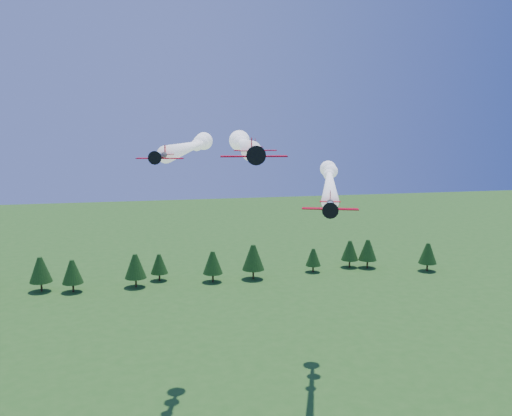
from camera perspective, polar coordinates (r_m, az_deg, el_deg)
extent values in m
cylinder|color=black|center=(66.97, -0.24, 5.51)|extent=(1.78, 5.78, 1.05)
cone|color=black|center=(63.66, -0.04, 5.32)|extent=(1.17, 1.08, 1.05)
cone|color=black|center=(63.04, 0.00, 5.28)|extent=(0.52, 0.53, 0.46)
cylinder|color=black|center=(62.86, 0.02, 5.27)|extent=(2.20, 0.33, 2.21)
cube|color=#CA000F|center=(66.57, -0.22, 5.19)|extent=(7.91, 2.42, 0.13)
cube|color=#CA000F|center=(70.69, -0.45, 5.74)|extent=(3.15, 1.28, 0.07)
cube|color=#CA000F|center=(70.75, -0.45, 6.43)|extent=(0.22, 1.00, 1.53)
ellipsoid|color=#8AB2D6|center=(66.00, -0.19, 5.82)|extent=(0.92, 1.35, 0.66)
sphere|color=white|center=(95.87, -1.42, 6.60)|extent=(2.30, 2.30, 2.30)
sphere|color=white|center=(99.38, -1.52, 6.69)|extent=(3.00, 3.00, 3.00)
sphere|color=white|center=(102.88, -1.61, 6.78)|extent=(3.70, 3.70, 3.70)
cylinder|color=black|center=(79.25, -9.54, 5.14)|extent=(2.03, 4.76, 0.87)
cone|color=black|center=(76.59, -9.99, 4.99)|extent=(1.04, 0.98, 0.87)
cone|color=black|center=(76.08, -10.07, 4.96)|extent=(0.47, 0.48, 0.38)
cylinder|color=black|center=(75.94, -10.10, 4.96)|extent=(1.78, 0.50, 1.83)
cube|color=#CA000F|center=(78.93, -9.59, 4.92)|extent=(6.52, 2.76, 0.10)
cube|color=#CA000F|center=(82.26, -9.07, 5.33)|extent=(2.63, 1.35, 0.06)
cube|color=#CA000F|center=(82.30, -9.07, 5.81)|extent=(0.28, 0.82, 1.26)
ellipsoid|color=#8AB2D6|center=(78.46, -9.67, 5.35)|extent=(0.87, 1.17, 0.54)
sphere|color=white|center=(112.62, -5.77, 6.37)|extent=(2.30, 2.30, 2.30)
sphere|color=white|center=(116.88, -5.44, 6.48)|extent=(3.00, 3.00, 3.00)
sphere|color=white|center=(121.15, -5.14, 6.58)|extent=(3.70, 3.70, 3.70)
cylinder|color=black|center=(78.56, 7.43, 0.21)|extent=(2.77, 5.62, 1.03)
cone|color=black|center=(75.34, 7.44, -0.17)|extent=(1.28, 1.21, 1.03)
cone|color=black|center=(74.73, 7.44, -0.25)|extent=(0.58, 0.59, 0.45)
cylinder|color=black|center=(74.56, 7.44, -0.27)|extent=(2.07, 0.74, 2.17)
cube|color=#CA000F|center=(78.20, 7.43, -0.08)|extent=(7.70, 3.78, 0.12)
cube|color=#CA000F|center=(82.18, 7.42, 0.64)|extent=(3.12, 1.79, 0.07)
cube|color=#CA000F|center=(82.16, 7.44, 1.22)|extent=(0.40, 0.96, 1.50)
ellipsoid|color=#8AB2D6|center=(77.57, 7.44, 0.41)|extent=(1.10, 1.41, 0.65)
sphere|color=white|center=(121.57, 7.36, 3.36)|extent=(2.30, 2.30, 2.30)
sphere|color=white|center=(127.09, 7.35, 3.61)|extent=(3.00, 3.00, 3.00)
sphere|color=white|center=(132.61, 7.34, 3.84)|extent=(3.70, 3.70, 3.70)
cylinder|color=black|center=(86.32, -0.07, 5.99)|extent=(1.75, 4.78, 0.87)
cone|color=black|center=(83.58, -0.06, 5.88)|extent=(1.00, 0.94, 0.87)
cone|color=black|center=(83.06, -0.05, 5.86)|extent=(0.45, 0.46, 0.38)
cylinder|color=black|center=(82.91, -0.05, 5.86)|extent=(1.80, 0.38, 1.83)
cube|color=#CA000F|center=(85.99, -0.07, 5.79)|extent=(6.54, 2.39, 0.10)
cube|color=#CA000F|center=(89.40, -0.09, 6.13)|extent=(2.62, 1.21, 0.06)
cube|color=#CA000F|center=(89.45, -0.09, 6.57)|extent=(0.24, 0.83, 1.26)
ellipsoid|color=#8AB2D6|center=(85.52, -0.07, 6.19)|extent=(0.81, 1.14, 0.54)
cylinder|color=#382314|center=(213.28, 16.74, -5.67)|extent=(0.60, 0.60, 2.82)
cone|color=black|center=(212.08, 16.80, -4.36)|extent=(6.45, 6.45, 7.26)
cylinder|color=#382314|center=(193.45, -20.66, -7.36)|extent=(0.60, 0.60, 3.09)
cone|color=black|center=(192.01, -20.75, -5.78)|extent=(7.07, 7.07, 7.95)
cylinder|color=#382314|center=(212.00, 9.33, -5.50)|extent=(0.60, 0.60, 2.76)
cone|color=black|center=(210.81, 9.36, -4.20)|extent=(6.30, 6.30, 7.09)
cylinder|color=#382314|center=(195.42, -9.63, -6.81)|extent=(0.60, 0.60, 2.53)
cone|color=black|center=(194.23, -9.66, -5.52)|extent=(5.79, 5.79, 6.52)
cylinder|color=#382314|center=(189.53, -17.81, -7.58)|extent=(0.60, 0.60, 2.88)
cone|color=black|center=(188.16, -17.89, -6.08)|extent=(6.57, 6.57, 7.40)
cylinder|color=#382314|center=(191.76, -4.33, -6.95)|extent=(0.60, 0.60, 2.90)
cone|color=black|center=(190.39, -4.35, -5.46)|extent=(6.63, 6.63, 7.46)
cylinder|color=#382314|center=(204.06, 5.73, -6.06)|extent=(0.60, 0.60, 2.36)
cone|color=black|center=(202.99, 5.75, -4.91)|extent=(5.40, 5.40, 6.07)
cylinder|color=#382314|center=(194.49, -0.27, -6.63)|extent=(0.60, 0.60, 3.30)
cone|color=black|center=(192.97, -0.27, -4.95)|extent=(7.54, 7.54, 8.48)
cylinder|color=#382314|center=(212.45, 11.07, -5.50)|extent=(0.60, 0.60, 2.90)
cone|color=black|center=(211.21, 11.11, -4.14)|extent=(6.63, 6.63, 7.46)
cylinder|color=#382314|center=(189.62, -11.91, -7.29)|extent=(0.60, 0.60, 3.05)
cone|color=black|center=(188.17, -11.97, -5.70)|extent=(6.97, 6.97, 7.84)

